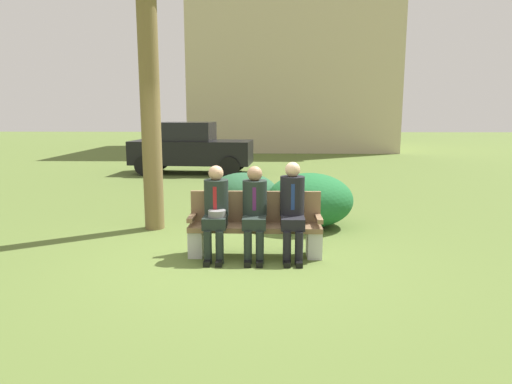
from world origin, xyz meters
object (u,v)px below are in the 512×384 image
(palm_tree_tall, at_px, (146,1))
(shrub_mid_lawn, at_px, (243,195))
(seated_man_right, at_px, (292,205))
(park_bench, at_px, (255,226))
(seated_man_middle, at_px, (255,207))
(building_backdrop, at_px, (291,60))
(shrub_near_bench, at_px, (310,200))
(seated_man_left, at_px, (216,207))
(parked_car_near, at_px, (191,148))

(palm_tree_tall, bearing_deg, shrub_mid_lawn, 33.10)
(seated_man_right, bearing_deg, shrub_mid_lawn, 107.90)
(seated_man_right, distance_m, palm_tree_tall, 4.15)
(park_bench, relative_size, seated_man_middle, 1.46)
(palm_tree_tall, relative_size, building_backdrop, 0.50)
(park_bench, height_order, shrub_near_bench, shrub_near_bench)
(palm_tree_tall, xyz_separation_m, shrub_near_bench, (2.73, 0.22, -3.31))
(park_bench, distance_m, shrub_near_bench, 1.91)
(palm_tree_tall, bearing_deg, park_bench, -38.58)
(seated_man_right, height_order, shrub_near_bench, seated_man_right)
(seated_man_middle, height_order, shrub_near_bench, seated_man_middle)
(seated_man_left, height_order, seated_man_middle, seated_man_left)
(shrub_mid_lawn, xyz_separation_m, parked_car_near, (-2.09, 6.29, 0.41))
(seated_man_right, bearing_deg, parked_car_near, 108.25)
(park_bench, relative_size, seated_man_left, 1.45)
(shrub_mid_lawn, height_order, parked_car_near, parked_car_near)
(seated_man_left, distance_m, parked_car_near, 9.06)
(shrub_mid_lawn, distance_m, parked_car_near, 6.64)
(seated_man_left, bearing_deg, shrub_mid_lawn, 84.78)
(seated_man_middle, height_order, shrub_mid_lawn, seated_man_middle)
(seated_man_right, bearing_deg, seated_man_middle, -179.37)
(park_bench, relative_size, shrub_mid_lawn, 1.36)
(seated_man_right, bearing_deg, building_backdrop, 87.72)
(seated_man_right, xyz_separation_m, palm_tree_tall, (-2.34, 1.57, 3.04))
(seated_man_middle, xyz_separation_m, palm_tree_tall, (-1.82, 1.58, 3.07))
(seated_man_right, height_order, shrub_mid_lawn, seated_man_right)
(shrub_mid_lawn, height_order, building_backdrop, building_backdrop)
(seated_man_left, relative_size, palm_tree_tall, 0.24)
(seated_man_right, distance_m, building_backdrop, 20.55)
(seated_man_right, relative_size, shrub_mid_lawn, 0.98)
(seated_man_right, bearing_deg, park_bench, 166.79)
(parked_car_near, bearing_deg, shrub_near_bench, -64.83)
(seated_man_left, height_order, building_backdrop, building_backdrop)
(seated_man_left, height_order, shrub_near_bench, seated_man_left)
(shrub_near_bench, relative_size, shrub_mid_lawn, 1.12)
(seated_man_right, xyz_separation_m, shrub_mid_lawn, (-0.83, 2.56, -0.32))
(seated_man_left, bearing_deg, palm_tree_tall, 128.86)
(park_bench, bearing_deg, seated_man_middle, -92.72)
(seated_man_left, xyz_separation_m, shrub_mid_lawn, (0.23, 2.57, -0.29))
(park_bench, distance_m, seated_man_middle, 0.32)
(palm_tree_tall, xyz_separation_m, parked_car_near, (-0.58, 7.28, -2.95))
(palm_tree_tall, bearing_deg, building_backdrop, 80.40)
(park_bench, bearing_deg, shrub_near_bench, 61.43)
(palm_tree_tall, distance_m, building_backdrop, 18.84)
(shrub_near_bench, distance_m, parked_car_near, 7.80)
(seated_man_middle, bearing_deg, shrub_mid_lawn, 96.74)
(parked_car_near, bearing_deg, seated_man_middle, -74.86)
(palm_tree_tall, bearing_deg, seated_man_right, -33.95)
(park_bench, bearing_deg, parked_car_near, 105.38)
(shrub_near_bench, bearing_deg, palm_tree_tall, -175.32)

